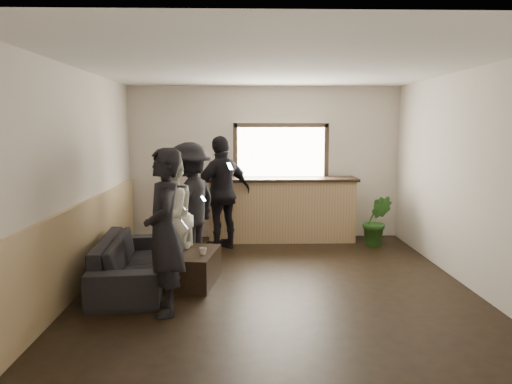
{
  "coord_description": "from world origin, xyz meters",
  "views": [
    {
      "loc": [
        -0.41,
        -6.25,
        2.07
      ],
      "look_at": [
        -0.23,
        0.4,
        1.19
      ],
      "focal_mm": 35.0,
      "sensor_mm": 36.0,
      "label": 1
    }
  ],
  "objects_px": {
    "sofa": "(133,261)",
    "person_b": "(169,217)",
    "coffee_table": "(194,268)",
    "person_c": "(190,204)",
    "potted_plant": "(377,221)",
    "person_d": "(222,193)",
    "cup_a": "(186,245)",
    "cup_b": "(203,251)",
    "bar_counter": "(282,205)",
    "person_a": "(164,232)"
  },
  "relations": [
    {
      "from": "sofa",
      "to": "person_b",
      "type": "xyz_separation_m",
      "value": [
        0.45,
        0.24,
        0.54
      ]
    },
    {
      "from": "coffee_table",
      "to": "person_c",
      "type": "height_order",
      "value": "person_c"
    },
    {
      "from": "coffee_table",
      "to": "potted_plant",
      "type": "xyz_separation_m",
      "value": [
        2.97,
        2.03,
        0.23
      ]
    },
    {
      "from": "sofa",
      "to": "person_d",
      "type": "xyz_separation_m",
      "value": [
        1.1,
        1.91,
        0.64
      ]
    },
    {
      "from": "cup_a",
      "to": "cup_b",
      "type": "xyz_separation_m",
      "value": [
        0.25,
        -0.32,
        -0.0
      ]
    },
    {
      "from": "cup_b",
      "to": "person_d",
      "type": "xyz_separation_m",
      "value": [
        0.17,
        2.04,
        0.48
      ]
    },
    {
      "from": "sofa",
      "to": "cup_a",
      "type": "xyz_separation_m",
      "value": [
        0.68,
        0.18,
        0.16
      ]
    },
    {
      "from": "sofa",
      "to": "person_d",
      "type": "relative_size",
      "value": 1.12
    },
    {
      "from": "cup_b",
      "to": "potted_plant",
      "type": "bearing_deg",
      "value": 37.36
    },
    {
      "from": "person_b",
      "to": "person_d",
      "type": "bearing_deg",
      "value": 177.63
    },
    {
      "from": "bar_counter",
      "to": "coffee_table",
      "type": "xyz_separation_m",
      "value": [
        -1.35,
        -2.54,
        -0.43
      ]
    },
    {
      "from": "person_a",
      "to": "cup_a",
      "type": "bearing_deg",
      "value": 163.8
    },
    {
      "from": "cup_a",
      "to": "person_a",
      "type": "relative_size",
      "value": 0.06
    },
    {
      "from": "bar_counter",
      "to": "person_d",
      "type": "height_order",
      "value": "bar_counter"
    },
    {
      "from": "person_a",
      "to": "bar_counter",
      "type": "bearing_deg",
      "value": 144.73
    },
    {
      "from": "person_a",
      "to": "person_d",
      "type": "height_order",
      "value": "person_d"
    },
    {
      "from": "coffee_table",
      "to": "person_b",
      "type": "distance_m",
      "value": 0.77
    },
    {
      "from": "cup_b",
      "to": "person_a",
      "type": "distance_m",
      "value": 1.06
    },
    {
      "from": "person_d",
      "to": "person_a",
      "type": "bearing_deg",
      "value": 42.53
    },
    {
      "from": "bar_counter",
      "to": "cup_a",
      "type": "relative_size",
      "value": 22.87
    },
    {
      "from": "sofa",
      "to": "person_b",
      "type": "bearing_deg",
      "value": -66.16
    },
    {
      "from": "sofa",
      "to": "person_b",
      "type": "distance_m",
      "value": 0.75
    },
    {
      "from": "bar_counter",
      "to": "coffee_table",
      "type": "distance_m",
      "value": 2.9
    },
    {
      "from": "coffee_table",
      "to": "person_c",
      "type": "bearing_deg",
      "value": 98.8
    },
    {
      "from": "potted_plant",
      "to": "cup_b",
      "type": "bearing_deg",
      "value": -142.64
    },
    {
      "from": "cup_b",
      "to": "person_a",
      "type": "relative_size",
      "value": 0.05
    },
    {
      "from": "cup_b",
      "to": "potted_plant",
      "type": "distance_m",
      "value": 3.57
    },
    {
      "from": "cup_b",
      "to": "person_c",
      "type": "distance_m",
      "value": 1.21
    },
    {
      "from": "bar_counter",
      "to": "person_a",
      "type": "distance_m",
      "value": 3.91
    },
    {
      "from": "bar_counter",
      "to": "coffee_table",
      "type": "relative_size",
      "value": 2.78
    },
    {
      "from": "potted_plant",
      "to": "person_b",
      "type": "relative_size",
      "value": 0.52
    },
    {
      "from": "person_c",
      "to": "cup_a",
      "type": "bearing_deg",
      "value": 27.59
    },
    {
      "from": "potted_plant",
      "to": "person_a",
      "type": "relative_size",
      "value": 0.48
    },
    {
      "from": "cup_b",
      "to": "cup_a",
      "type": "bearing_deg",
      "value": 128.05
    },
    {
      "from": "coffee_table",
      "to": "person_d",
      "type": "relative_size",
      "value": 0.51
    },
    {
      "from": "coffee_table",
      "to": "person_b",
      "type": "xyz_separation_m",
      "value": [
        -0.35,
        0.24,
        0.64
      ]
    },
    {
      "from": "cup_a",
      "to": "person_c",
      "type": "height_order",
      "value": "person_c"
    },
    {
      "from": "cup_b",
      "to": "potted_plant",
      "type": "relative_size",
      "value": 0.11
    },
    {
      "from": "person_a",
      "to": "person_b",
      "type": "distance_m",
      "value": 1.28
    },
    {
      "from": "potted_plant",
      "to": "person_b",
      "type": "distance_m",
      "value": 3.79
    },
    {
      "from": "person_c",
      "to": "coffee_table",
      "type": "bearing_deg",
      "value": 34.43
    },
    {
      "from": "cup_b",
      "to": "person_d",
      "type": "distance_m",
      "value": 2.11
    },
    {
      "from": "cup_a",
      "to": "person_d",
      "type": "xyz_separation_m",
      "value": [
        0.42,
        1.73,
        0.48
      ]
    },
    {
      "from": "person_a",
      "to": "person_d",
      "type": "distance_m",
      "value": 2.99
    },
    {
      "from": "cup_b",
      "to": "person_c",
      "type": "height_order",
      "value": "person_c"
    },
    {
      "from": "coffee_table",
      "to": "potted_plant",
      "type": "height_order",
      "value": "potted_plant"
    },
    {
      "from": "sofa",
      "to": "cup_b",
      "type": "xyz_separation_m",
      "value": [
        0.93,
        -0.14,
        0.16
      ]
    },
    {
      "from": "cup_a",
      "to": "bar_counter",
      "type": "bearing_deg",
      "value": 58.04
    },
    {
      "from": "cup_b",
      "to": "potted_plant",
      "type": "xyz_separation_m",
      "value": [
        2.84,
        2.17,
        -0.03
      ]
    },
    {
      "from": "cup_a",
      "to": "person_d",
      "type": "height_order",
      "value": "person_d"
    }
  ]
}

